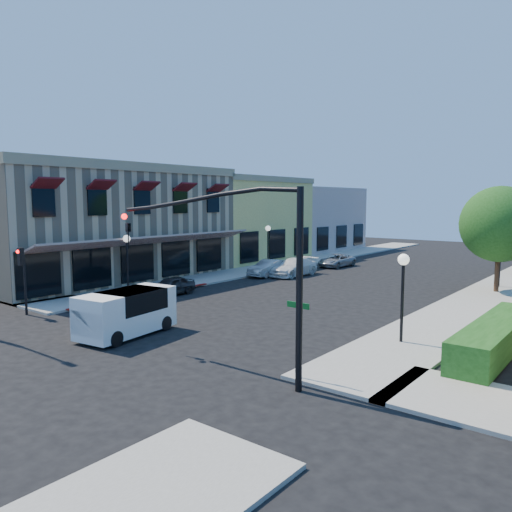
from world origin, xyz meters
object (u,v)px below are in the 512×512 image
Objects in this scene: parked_car_d at (337,260)px; secondary_signal at (22,268)px; lamppost_left_far at (268,236)px; lamppost_right_far at (501,246)px; street_tree_a at (500,224)px; parked_car_c at (294,267)px; white_van at (126,310)px; lamppost_right_near at (403,275)px; parked_car_a at (171,286)px; lamppost_left_near at (127,249)px; signal_mast_arm at (242,249)px; parked_car_b at (268,268)px; street_name_sign at (298,328)px.

secondary_signal is at bearing -93.54° from parked_car_d.
lamppost_left_far is 1.00× the size of lamppost_right_far.
street_tree_a reaches higher than parked_car_c.
parked_car_c is (-3.81, 18.11, -0.43)m from white_van.
lamppost_right_near reaches higher than parked_car_a.
street_tree_a is 1.82× the size of lamppost_right_far.
lamppost_left_near is at bearing -105.41° from parked_car_c.
parked_car_c is at bearing -172.72° from street_tree_a.
secondary_signal is at bearing -129.21° from street_tree_a.
parked_car_d is (0.00, 6.53, -0.12)m from parked_car_c.
parked_car_b is (-12.06, 17.50, -3.48)m from signal_mast_arm.
lamppost_right_far is at bearing 19.41° from parked_car_b.
white_van is 8.88m from parked_car_a.
parked_car_c is (3.20, 18.86, -1.66)m from secondary_signal.
signal_mast_arm is 1.77× the size of parked_car_c.
street_name_sign is at bearing 23.20° from signal_mast_arm.
parked_car_a is at bearing 146.98° from signal_mast_arm.
lamppost_left_near is 1.10× the size of parked_car_a.
lamppost_right_near is 1.10× the size of parked_car_a.
street_tree_a is 1.47× the size of white_van.
lamppost_right_far is at bearing 90.00° from lamppost_right_near.
white_van is 1.20× the size of parked_car_b.
lamppost_right_near reaches higher than street_name_sign.
lamppost_right_near reaches higher than parked_car_b.
street_name_sign is 21.88m from parked_car_c.
lamppost_right_far is (16.50, 22.59, 0.42)m from secondary_signal.
secondary_signal is 8.32m from parked_car_a.
parked_car_c reaches higher than parked_car_a.
secondary_signal is at bearing -173.90° from white_van.
secondary_signal is 0.90× the size of parked_car_b.
parked_car_c is at bearing 137.32° from lamppost_right_near.
parked_car_a is 0.72× the size of parked_car_c.
lamppost_right_near is at bearing 80.22° from street_name_sign.
secondary_signal is 17.77m from lamppost_right_near.
lamppost_left_far is 13.06m from parked_car_a.
parked_car_d is (1.40, 17.46, -0.02)m from parked_car_a.
signal_mast_arm is 2.24× the size of lamppost_left_far.
lamppost_right_near is at bearing 67.88° from signal_mast_arm.
lamppost_left_near is 11.44m from parked_car_b.
parked_car_c is 1.17× the size of parked_car_d.
lamppost_right_near is (16.50, 6.59, 0.42)m from secondary_signal.
lamppost_left_far is at bearing 128.94° from street_name_sign.
parked_car_c is at bearing 119.59° from signal_mast_arm.
lamppost_left_far is (-16.00, 19.80, 1.04)m from street_name_sign.
lamppost_right_near is 18.48m from parked_car_b.
street_tree_a is 14.08m from lamppost_right_near.
street_tree_a is at bearing 37.65° from parked_car_a.
street_name_sign is 0.77× the size of parked_car_a.
signal_mast_arm is (-2.94, -20.50, -0.11)m from street_tree_a.
lamppost_left_far is at bearing 180.00° from street_tree_a.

